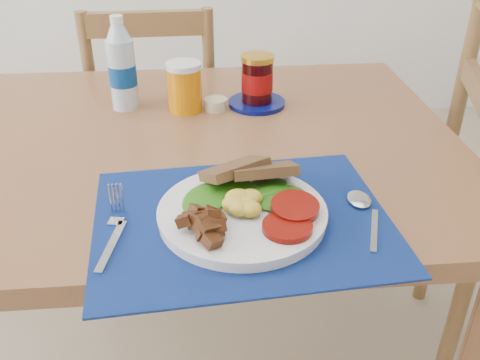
# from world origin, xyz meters

# --- Properties ---
(table) EXTENTS (1.40, 0.90, 0.75)m
(table) POSITION_xyz_m (0.00, 0.20, 0.67)
(table) COLOR brown
(table) RESTS_ON ground
(chair_far) EXTENTS (0.42, 0.40, 1.10)m
(chair_far) POSITION_xyz_m (0.01, 0.81, 0.56)
(chair_far) COLOR brown
(chair_far) RESTS_ON ground
(placemat) EXTENTS (0.51, 0.41, 0.00)m
(placemat) POSITION_xyz_m (0.21, -0.11, 0.75)
(placemat) COLOR #040732
(placemat) RESTS_ON table
(breakfast_plate) EXTENTS (0.27, 0.27, 0.07)m
(breakfast_plate) POSITION_xyz_m (0.20, -0.12, 0.77)
(breakfast_plate) COLOR silver
(breakfast_plate) RESTS_ON placemat
(fork) EXTENTS (0.04, 0.18, 0.00)m
(fork) POSITION_xyz_m (0.00, -0.13, 0.76)
(fork) COLOR #B2B5BA
(fork) RESTS_ON placemat
(spoon) EXTENTS (0.05, 0.17, 0.01)m
(spoon) POSITION_xyz_m (0.41, -0.11, 0.76)
(spoon) COLOR #B2B5BA
(spoon) RESTS_ON placemat
(water_bottle) EXTENTS (0.06, 0.06, 0.22)m
(water_bottle) POSITION_xyz_m (-0.02, 0.38, 0.85)
(water_bottle) COLOR #ADBFCC
(water_bottle) RESTS_ON table
(juice_glass) EXTENTS (0.08, 0.08, 0.11)m
(juice_glass) POSITION_xyz_m (0.12, 0.35, 0.80)
(juice_glass) COLOR #CF7205
(juice_glass) RESTS_ON table
(ramekin) EXTENTS (0.06, 0.06, 0.03)m
(ramekin) POSITION_xyz_m (0.19, 0.35, 0.76)
(ramekin) COLOR #C5B290
(ramekin) RESTS_ON table
(jam_on_saucer) EXTENTS (0.14, 0.14, 0.12)m
(jam_on_saucer) POSITION_xyz_m (0.29, 0.37, 0.80)
(jam_on_saucer) COLOR #050D5A
(jam_on_saucer) RESTS_ON table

